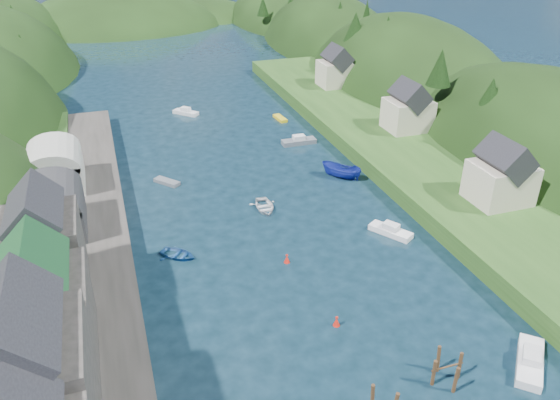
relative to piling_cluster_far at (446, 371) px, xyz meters
name	(u,v)px	position (x,y,z in m)	size (l,w,h in m)	color
ground	(236,160)	(-5.33, 49.94, -1.08)	(600.00, 600.00, 0.00)	black
hillside_right	(403,121)	(39.67, 74.94, -8.49)	(36.00, 245.56, 48.00)	black
far_hills	(154,53)	(-4.11, 173.95, -11.88)	(103.00, 68.00, 44.00)	black
hill_trees	(212,67)	(-5.17, 65.00, 10.00)	(91.60, 150.43, 12.14)	black
quay_left	(76,299)	(-29.33, 19.94, -0.08)	(12.00, 110.00, 2.00)	#2D2B28
quayside_buildings	(33,352)	(-31.33, 6.33, 6.01)	(8.00, 35.84, 12.90)	#2D2B28
boat_sheds	(52,183)	(-31.33, 38.94, 4.20)	(7.00, 21.00, 7.50)	#2D2D30
terrace_right	(409,157)	(19.67, 39.94, 0.12)	(16.00, 120.00, 2.40)	#234719
right_bank_cottages	(402,109)	(22.67, 48.27, 4.77)	(9.00, 59.24, 8.41)	beige
piling_cluster_far	(446,371)	(0.00, 0.00, 0.00)	(3.01, 2.82, 3.29)	#382314
channel_buoy_near	(337,321)	(-5.89, 9.27, -0.60)	(0.70, 0.70, 1.10)	red
channel_buoy_far	(287,259)	(-6.94, 20.69, -0.60)	(0.70, 0.70, 1.10)	red
moored_boats	(312,269)	(-5.14, 17.60, -0.34)	(34.09, 95.24, 2.51)	gold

